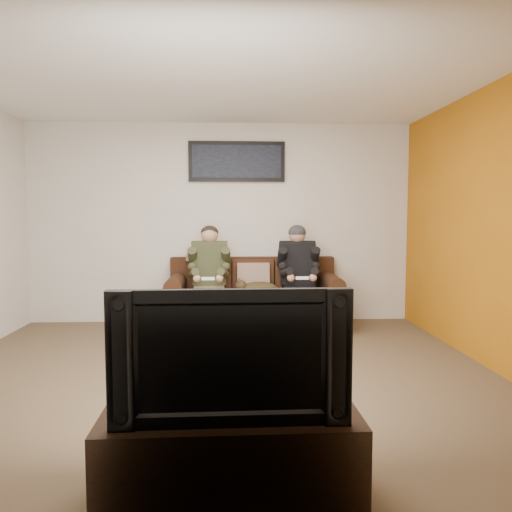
{
  "coord_description": "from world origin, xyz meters",
  "views": [
    {
      "loc": [
        0.13,
        -4.34,
        1.4
      ],
      "look_at": [
        0.41,
        1.2,
        0.95
      ],
      "focal_mm": 35.0,
      "sensor_mm": 36.0,
      "label": 1
    }
  ],
  "objects": [
    {
      "name": "framed_poster",
      "position": [
        0.21,
        2.22,
        2.1
      ],
      "size": [
        1.25,
        0.05,
        0.52
      ],
      "color": "black",
      "rests_on": "wall_back"
    },
    {
      "name": "wall_back",
      "position": [
        0.0,
        2.25,
        1.3
      ],
      "size": [
        5.0,
        0.0,
        5.0
      ],
      "primitive_type": "plane",
      "rotation": [
        1.57,
        0.0,
        0.0
      ],
      "color": "beige",
      "rests_on": "ground"
    },
    {
      "name": "tv_stand",
      "position": [
        0.12,
        -1.95,
        0.2
      ],
      "size": [
        1.31,
        0.44,
        0.41
      ],
      "primitive_type": "cube",
      "rotation": [
        0.0,
        0.0,
        0.01
      ],
      "color": "black",
      "rests_on": "ground"
    },
    {
      "name": "throw_pillow",
      "position": [
        0.41,
        1.86,
        0.61
      ],
      "size": [
        0.4,
        0.19,
        0.4
      ],
      "primitive_type": "cube",
      "rotation": [
        -0.21,
        0.0,
        0.0
      ],
      "color": "#866957",
      "rests_on": "sofa"
    },
    {
      "name": "throw_blanket",
      "position": [
        -0.23,
        2.09,
        0.86
      ],
      "size": [
        0.43,
        0.21,
        0.08
      ],
      "primitive_type": "cube",
      "color": "tan",
      "rests_on": "sofa"
    },
    {
      "name": "wall_right",
      "position": [
        2.5,
        0.0,
        1.3
      ],
      "size": [
        0.0,
        4.5,
        4.5
      ],
      "primitive_type": "plane",
      "rotation": [
        1.57,
        0.0,
        -1.57
      ],
      "color": "beige",
      "rests_on": "ground"
    },
    {
      "name": "person_left",
      "position": [
        -0.13,
        1.65,
        0.71
      ],
      "size": [
        0.51,
        0.87,
        1.28
      ],
      "color": "brown",
      "rests_on": "sofa"
    },
    {
      "name": "sofa",
      "position": [
        0.41,
        1.83,
        0.33
      ],
      "size": [
        2.11,
        0.91,
        0.86
      ],
      "color": "#321A0F",
      "rests_on": "ground"
    },
    {
      "name": "wall_front",
      "position": [
        0.0,
        -2.25,
        1.3
      ],
      "size": [
        5.0,
        0.0,
        5.0
      ],
      "primitive_type": "plane",
      "rotation": [
        -1.57,
        0.0,
        0.0
      ],
      "color": "beige",
      "rests_on": "ground"
    },
    {
      "name": "television",
      "position": [
        0.12,
        -1.95,
        0.74
      ],
      "size": [
        1.14,
        0.17,
        0.65
      ],
      "primitive_type": "imported",
      "rotation": [
        0.0,
        0.0,
        0.01
      ],
      "color": "black",
      "rests_on": "tv_stand"
    },
    {
      "name": "floor",
      "position": [
        0.0,
        0.0,
        0.0
      ],
      "size": [
        5.0,
        5.0,
        0.0
      ],
      "primitive_type": "plane",
      "color": "brown",
      "rests_on": "ground"
    },
    {
      "name": "person_right",
      "position": [
        0.95,
        1.65,
        0.72
      ],
      "size": [
        0.51,
        0.86,
        1.29
      ],
      "color": "black",
      "rests_on": "sofa"
    },
    {
      "name": "cat",
      "position": [
        0.45,
        1.57,
        0.52
      ],
      "size": [
        0.66,
        0.26,
        0.24
      ],
      "color": "#46371B",
      "rests_on": "sofa"
    },
    {
      "name": "accent_wall_right",
      "position": [
        2.49,
        0.0,
        1.3
      ],
      "size": [
        0.0,
        4.5,
        4.5
      ],
      "primitive_type": "plane",
      "rotation": [
        1.57,
        0.0,
        -1.57
      ],
      "color": "#B26711",
      "rests_on": "ground"
    },
    {
      "name": "ceiling",
      "position": [
        0.0,
        0.0,
        2.6
      ],
      "size": [
        5.0,
        5.0,
        0.0
      ],
      "primitive_type": "plane",
      "rotation": [
        3.14,
        0.0,
        0.0
      ],
      "color": "silver",
      "rests_on": "ground"
    }
  ]
}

